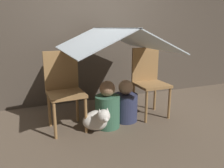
# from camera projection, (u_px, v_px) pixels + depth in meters

# --- Properties ---
(ground_plane) EXTENTS (8.80, 8.80, 0.00)m
(ground_plane) POSITION_uv_depth(u_px,v_px,m) (118.00, 128.00, 2.76)
(ground_plane) COLOR brown
(wall_back) EXTENTS (7.00, 0.05, 2.50)m
(wall_back) POSITION_uv_depth(u_px,v_px,m) (89.00, 26.00, 3.54)
(wall_back) COLOR #4C4238
(wall_back) RESTS_ON ground_plane
(chair_left) EXTENTS (0.44, 0.44, 0.96)m
(chair_left) POSITION_uv_depth(u_px,v_px,m) (64.00, 87.00, 2.67)
(chair_left) COLOR olive
(chair_left) RESTS_ON ground_plane
(chair_right) EXTENTS (0.42, 0.42, 0.96)m
(chair_right) POSITION_uv_depth(u_px,v_px,m) (149.00, 79.00, 3.09)
(chair_right) COLOR olive
(chair_right) RESTS_ON ground_plane
(sheet_canopy) EXTENTS (1.19, 1.43, 0.28)m
(sheet_canopy) POSITION_uv_depth(u_px,v_px,m) (112.00, 39.00, 2.66)
(sheet_canopy) COLOR silver
(person_front) EXTENTS (0.31, 0.31, 0.60)m
(person_front) POSITION_uv_depth(u_px,v_px,m) (107.00, 108.00, 2.74)
(person_front) COLOR #38664C
(person_front) RESTS_ON ground_plane
(person_second) EXTENTS (0.32, 0.32, 0.56)m
(person_second) POSITION_uv_depth(u_px,v_px,m) (126.00, 104.00, 2.94)
(person_second) COLOR #2D3351
(person_second) RESTS_ON ground_plane
(dog) EXTENTS (0.42, 0.37, 0.34)m
(dog) POSITION_uv_depth(u_px,v_px,m) (100.00, 119.00, 2.66)
(dog) COLOR silver
(dog) RESTS_ON ground_plane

